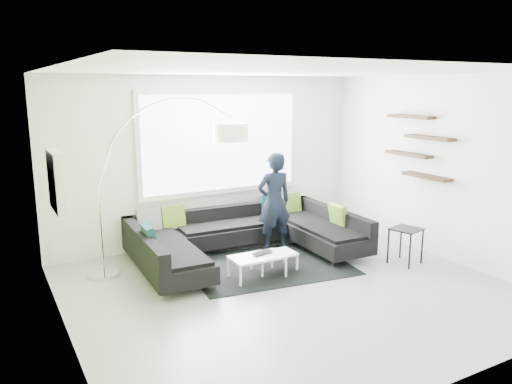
% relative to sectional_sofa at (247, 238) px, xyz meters
% --- Properties ---
extents(ground, '(5.50, 5.50, 0.00)m').
position_rel_sectional_sofa_xyz_m(ground, '(-0.09, -1.36, -0.32)').
color(ground, gray).
rests_on(ground, ground).
extents(room_shell, '(5.54, 5.04, 2.82)m').
position_rel_sectional_sofa_xyz_m(room_shell, '(-0.05, -1.15, 1.49)').
color(room_shell, white).
rests_on(room_shell, ground).
extents(sectional_sofa, '(3.48, 2.24, 0.73)m').
position_rel_sectional_sofa_xyz_m(sectional_sofa, '(0.00, 0.00, 0.00)').
color(sectional_sofa, black).
rests_on(sectional_sofa, ground).
extents(rug, '(2.52, 1.98, 0.01)m').
position_rel_sectional_sofa_xyz_m(rug, '(0.10, -0.47, -0.32)').
color(rug, black).
rests_on(rug, ground).
extents(coffee_table, '(0.98, 0.58, 0.32)m').
position_rel_sectional_sofa_xyz_m(coffee_table, '(-0.09, -0.73, -0.16)').
color(coffee_table, white).
rests_on(coffee_table, ground).
extents(arc_lamp, '(2.35, 0.85, 2.48)m').
position_rel_sectional_sofa_xyz_m(arc_lamp, '(-2.13, 0.34, 0.92)').
color(arc_lamp, silver).
rests_on(arc_lamp, ground).
extents(side_table, '(0.49, 0.49, 0.55)m').
position_rel_sectional_sofa_xyz_m(side_table, '(1.96, -1.37, -0.05)').
color(side_table, black).
rests_on(side_table, ground).
extents(person, '(0.64, 0.48, 1.60)m').
position_rel_sectional_sofa_xyz_m(person, '(0.57, 0.14, 0.48)').
color(person, black).
rests_on(person, ground).
extents(laptop, '(0.44, 0.37, 0.03)m').
position_rel_sectional_sofa_xyz_m(laptop, '(-0.14, -0.78, 0.01)').
color(laptop, black).
rests_on(laptop, coffee_table).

